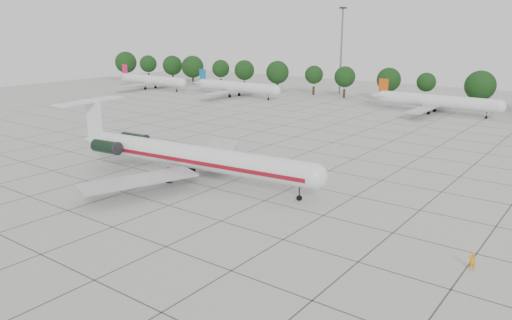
# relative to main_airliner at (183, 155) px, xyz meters

# --- Properties ---
(ground) EXTENTS (260.00, 260.00, 0.00)m
(ground) POSITION_rel_main_airliner_xyz_m (6.10, -0.71, -3.36)
(ground) COLOR #B5B4AD
(ground) RESTS_ON ground
(apron_joints) EXTENTS (170.00, 170.00, 0.02)m
(apron_joints) POSITION_rel_main_airliner_xyz_m (6.10, 14.29, -3.35)
(apron_joints) COLOR #383838
(apron_joints) RESTS_ON ground
(main_airliner) EXTENTS (40.54, 31.74, 9.52)m
(main_airliner) POSITION_rel_main_airliner_xyz_m (0.00, 0.00, 0.00)
(main_airliner) COLOR silver
(main_airliner) RESTS_ON ground
(ground_crew) EXTENTS (0.65, 0.48, 1.61)m
(ground_crew) POSITION_rel_main_airliner_xyz_m (38.52, -4.22, -2.55)
(ground_crew) COLOR orange
(ground_crew) RESTS_ON ground
(bg_airliner_a) EXTENTS (28.24, 27.20, 7.40)m
(bg_airliner_a) POSITION_rel_main_airliner_xyz_m (-78.57, 64.72, -0.45)
(bg_airliner_a) COLOR silver
(bg_airliner_a) RESTS_ON ground
(bg_airliner_b) EXTENTS (28.24, 27.20, 7.40)m
(bg_airliner_b) POSITION_rel_main_airliner_xyz_m (-44.72, 66.95, -0.45)
(bg_airliner_b) COLOR silver
(bg_airliner_b) RESTS_ON ground
(bg_airliner_c) EXTENTS (28.24, 27.20, 7.40)m
(bg_airliner_c) POSITION_rel_main_airliner_xyz_m (10.95, 72.95, -0.45)
(bg_airliner_c) COLOR silver
(bg_airliner_c) RESTS_ON ground
(tree_line) EXTENTS (249.86, 8.44, 10.22)m
(tree_line) POSITION_rel_main_airliner_xyz_m (-5.58, 84.29, 2.62)
(tree_line) COLOR #332114
(tree_line) RESTS_ON ground
(floodlight_mast) EXTENTS (1.60, 1.60, 25.45)m
(floodlight_mast) POSITION_rel_main_airliner_xyz_m (-23.90, 91.29, 10.92)
(floodlight_mast) COLOR slate
(floodlight_mast) RESTS_ON ground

